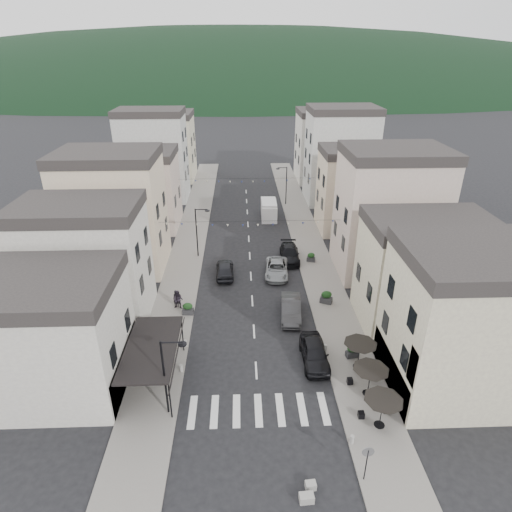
{
  "coord_description": "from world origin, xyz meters",
  "views": [
    {
      "loc": [
        -0.99,
        -19.56,
        22.37
      ],
      "look_at": [
        0.47,
        18.81,
        3.5
      ],
      "focal_mm": 30.0,
      "sensor_mm": 36.0,
      "label": 1
    }
  ],
  "objects": [
    {
      "name": "parked_car_b",
      "position": [
        3.45,
        13.19,
        0.83
      ],
      "size": [
        2.19,
        5.17,
        1.66
      ],
      "primitive_type": "imported",
      "rotation": [
        0.0,
        0.0,
        -0.09
      ],
      "color": "#2F2E31",
      "rests_on": "ground"
    },
    {
      "name": "cafe_terrace",
      "position": [
        7.7,
        2.8,
        2.36
      ],
      "size": [
        2.5,
        8.1,
        2.53
      ],
      "color": "black",
      "rests_on": "ground"
    },
    {
      "name": "bistro_building",
      "position": [
        14.5,
        4.0,
        5.0
      ],
      "size": [
        10.0,
        8.0,
        10.0
      ],
      "primitive_type": "cube",
      "color": "#B3A68E",
      "rests_on": "ground"
    },
    {
      "name": "planter_rc",
      "position": [
        7.0,
        24.08,
        0.64
      ],
      "size": [
        1.05,
        0.74,
        1.07
      ],
      "rotation": [
        0.0,
        0.0,
        -0.24
      ],
      "color": "#29292B",
      "rests_on": "sidewalk_right"
    },
    {
      "name": "concrete_block_a",
      "position": [
        2.34,
        -4.61,
        0.25
      ],
      "size": [
        0.83,
        0.56,
        0.5
      ],
      "primitive_type": "cube",
      "rotation": [
        0.0,
        0.0,
        0.07
      ],
      "color": "gray",
      "rests_on": "ground"
    },
    {
      "name": "hill_backdrop",
      "position": [
        0.0,
        300.0,
        0.0
      ],
      "size": [
        640.0,
        360.0,
        70.0
      ],
      "primitive_type": "ellipsoid",
      "color": "black",
      "rests_on": "ground"
    },
    {
      "name": "planter_rb",
      "position": [
        7.1,
        15.22,
        0.74
      ],
      "size": [
        1.29,
        1.04,
        1.27
      ],
      "rotation": [
        0.0,
        0.0,
        -0.43
      ],
      "color": "#2C2C2E",
      "rests_on": "sidewalk_right"
    },
    {
      "name": "ground",
      "position": [
        0.0,
        0.0,
        0.0
      ],
      "size": [
        700.0,
        700.0,
        0.0
      ],
      "primitive_type": "plane",
      "color": "black",
      "rests_on": "ground"
    },
    {
      "name": "streetlamp_left_far",
      "position": [
        -5.82,
        26.0,
        3.7
      ],
      "size": [
        1.7,
        0.56,
        6.0
      ],
      "color": "black",
      "rests_on": "ground"
    },
    {
      "name": "buildings_row_left",
      "position": [
        -14.5,
        37.75,
        6.12
      ],
      "size": [
        10.2,
        54.16,
        14.0
      ],
      "color": "#B5AFA6",
      "rests_on": "ground"
    },
    {
      "name": "pedestrian_a",
      "position": [
        -7.2,
        15.13,
        0.97
      ],
      "size": [
        0.69,
        0.53,
        1.7
      ],
      "primitive_type": "imported",
      "rotation": [
        0.0,
        0.0,
        0.22
      ],
      "color": "black",
      "rests_on": "sidewalk_left"
    },
    {
      "name": "boutique_building",
      "position": [
        -15.5,
        5.0,
        4.0
      ],
      "size": [
        12.0,
        8.0,
        8.0
      ],
      "primitive_type": "cube",
      "color": "#B5AFA6",
      "rests_on": "ground"
    },
    {
      "name": "delivery_van",
      "position": [
        3.07,
        38.58,
        1.28
      ],
      "size": [
        2.26,
        5.47,
        2.6
      ],
      "rotation": [
        0.0,
        0.0,
        -0.02
      ],
      "color": "silver",
      "rests_on": "ground"
    },
    {
      "name": "parked_car_e",
      "position": [
        -2.8,
        21.23,
        0.79
      ],
      "size": [
        2.03,
        4.72,
        1.59
      ],
      "primitive_type": "imported",
      "rotation": [
        0.0,
        0.0,
        3.17
      ],
      "color": "black",
      "rests_on": "ground"
    },
    {
      "name": "planter_lb",
      "position": [
        -6.0,
        13.79,
        0.68
      ],
      "size": [
        1.07,
        0.64,
        1.16
      ],
      "rotation": [
        0.0,
        0.0,
        -0.07
      ],
      "color": "#2B2A2D",
      "rests_on": "sidewalk_left"
    },
    {
      "name": "planter_ra",
      "position": [
        7.68,
        7.2,
        0.65
      ],
      "size": [
        1.06,
        0.72,
        1.09
      ],
      "rotation": [
        0.0,
        0.0,
        0.2
      ],
      "color": "#2A2A2D",
      "rests_on": "sidewalk_right"
    },
    {
      "name": "parked_car_d",
      "position": [
        4.6,
        24.79,
        0.77
      ],
      "size": [
        2.33,
        5.37,
        1.54
      ],
      "primitive_type": "imported",
      "rotation": [
        0.0,
        0.0,
        -0.03
      ],
      "color": "black",
      "rests_on": "ground"
    },
    {
      "name": "boutique_awning",
      "position": [
        -7.25,
        5.0,
        3.11
      ],
      "size": [
        3.77,
        7.5,
        3.28
      ],
      "color": "black",
      "rests_on": "ground"
    },
    {
      "name": "bunting_near",
      "position": [
        0.0,
        22.0,
        5.65
      ],
      "size": [
        19.0,
        0.28,
        0.62
      ],
      "color": "black",
      "rests_on": "ground"
    },
    {
      "name": "parked_car_a",
      "position": [
        4.6,
        6.88,
        0.84
      ],
      "size": [
        2.01,
        4.94,
        1.68
      ],
      "primitive_type": "imported",
      "rotation": [
        0.0,
        0.0,
        0.01
      ],
      "color": "black",
      "rests_on": "ground"
    },
    {
      "name": "sidewalk_left",
      "position": [
        -7.5,
        32.0,
        0.06
      ],
      "size": [
        4.0,
        76.0,
        0.12
      ],
      "primitive_type": "cube",
      "color": "slate",
      "rests_on": "ground"
    },
    {
      "name": "streetlamp_right_far",
      "position": [
        5.82,
        44.0,
        3.7
      ],
      "size": [
        1.7,
        0.56,
        6.0
      ],
      "color": "black",
      "rests_on": "ground"
    },
    {
      "name": "streetlamp_left_near",
      "position": [
        -5.82,
        2.0,
        3.7
      ],
      "size": [
        1.7,
        0.56,
        6.0
      ],
      "color": "black",
      "rests_on": "ground"
    },
    {
      "name": "traffic_sign",
      "position": [
        5.8,
        -3.5,
        1.93
      ],
      "size": [
        0.7,
        0.07,
        2.7
      ],
      "color": "black",
      "rests_on": "ground"
    },
    {
      "name": "bollards",
      "position": [
        0.0,
        5.5,
        0.42
      ],
      "size": [
        11.66,
        10.26,
        0.6
      ],
      "color": "gray",
      "rests_on": "ground"
    },
    {
      "name": "buildings_row_right",
      "position": [
        14.5,
        36.59,
        6.32
      ],
      "size": [
        10.2,
        54.16,
        14.5
      ],
      "color": "#B3A68E",
      "rests_on": "ground"
    },
    {
      "name": "concrete_block_b",
      "position": [
        2.68,
        -3.86,
        0.23
      ],
      "size": [
        0.64,
        0.51,
        0.45
      ],
      "primitive_type": "cube",
      "rotation": [
        0.0,
        0.0,
        0.1
      ],
      "color": "gray",
      "rests_on": "ground"
    },
    {
      "name": "parked_car_c",
      "position": [
        2.8,
        21.21,
        0.74
      ],
      "size": [
        2.87,
        5.48,
        1.47
      ],
      "primitive_type": "imported",
      "rotation": [
        0.0,
        0.0,
        -0.08
      ],
      "color": "gray",
      "rests_on": "ground"
    },
    {
      "name": "pedestrian_b",
      "position": [
        -6.97,
        14.77,
        1.05
      ],
      "size": [
        1.03,
        0.88,
        1.86
      ],
      "primitive_type": "imported",
      "rotation": [
        0.0,
        0.0,
        -0.21
      ],
      "color": "black",
      "rests_on": "sidewalk_left"
    },
    {
      "name": "planter_la",
      "position": [
        -8.02,
        7.87,
        0.65
      ],
      "size": [
        1.09,
        0.77,
        1.1
      ],
      "rotation": [
        0.0,
        0.0,
        -0.25
      ],
      "color": "#2B2B2D",
      "rests_on": "sidewalk_left"
    },
    {
      "name": "sidewalk_right",
      "position": [
        7.5,
        32.0,
        0.06
      ],
      "size": [
        4.0,
        76.0,
        0.12
      ],
      "primitive_type": "cube",
      "color": "slate",
      "rests_on": "ground"
    },
    {
      "name": "bunting_far",
      "position": [
        0.0,
        38.0,
        5.65
      ],
      "size": [
        19.0,
        0.28,
        0.62
      ],
      "color": "black",
      "rests_on": "ground"
    }
  ]
}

